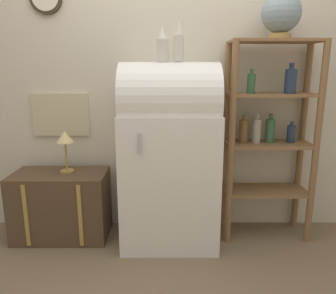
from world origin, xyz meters
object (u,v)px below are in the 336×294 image
Objects in this scene: vase_center at (179,43)px; desk_lamp at (65,141)px; suitcase_trunk at (62,205)px; vase_left at (163,46)px; refrigerator at (170,154)px; globe at (282,14)px.

vase_center is 0.83× the size of desk_lamp.
vase_center is at bearing -3.07° from suitcase_trunk.
suitcase_trunk is 1.58m from vase_center.
desk_lamp is (-0.89, 0.08, -0.73)m from vase_center.
suitcase_trunk is at bearing 177.09° from vase_left.
refrigerator reaches higher than desk_lamp.
vase_center reaches higher than desk_lamp.
desk_lamp is at bearing 174.81° from vase_left.
vase_left is 0.72× the size of desk_lamp.
vase_left reaches higher than refrigerator.
globe is at bearing 4.28° from refrigerator.
vase_left is at bearing 175.82° from vase_center.
desk_lamp is (0.06, 0.03, 0.53)m from suitcase_trunk.
desk_lamp reaches higher than suitcase_trunk.
refrigerator is at bearing 176.90° from vase_center.
globe is 0.96× the size of desk_lamp.
suitcase_trunk is at bearing 176.93° from vase_center.
vase_center is at bearing -3.10° from refrigerator.
desk_lamp is (-1.62, 0.02, -0.93)m from globe.
globe is at bearing 0.43° from suitcase_trunk.
refrigerator is at bearing -5.21° from desk_lamp.
desk_lamp is at bearing 174.79° from refrigerator.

